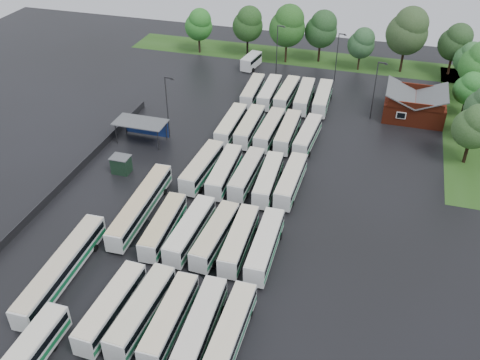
# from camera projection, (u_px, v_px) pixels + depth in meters

# --- Properties ---
(ground) EXTENTS (160.00, 160.00, 0.00)m
(ground) POSITION_uv_depth(u_px,v_px,m) (196.00, 248.00, 64.40)
(ground) COLOR black
(ground) RESTS_ON ground
(brick_building) EXTENTS (10.07, 8.60, 5.39)m
(brick_building) POSITION_uv_depth(u_px,v_px,m) (414.00, 107.00, 91.59)
(brick_building) COLOR #611D0D
(brick_building) RESTS_ON ground
(wash_shed) EXTENTS (8.20, 4.20, 3.58)m
(wash_shed) POSITION_uv_depth(u_px,v_px,m) (142.00, 124.00, 84.27)
(wash_shed) COLOR #2D2D30
(wash_shed) RESTS_ON ground
(utility_hut) EXTENTS (2.70, 2.20, 2.62)m
(utility_hut) POSITION_uv_depth(u_px,v_px,m) (121.00, 164.00, 77.49)
(utility_hut) COLOR black
(utility_hut) RESTS_ON ground
(grass_strip_north) EXTENTS (80.00, 10.00, 0.01)m
(grass_strip_north) POSITION_uv_depth(u_px,v_px,m) (310.00, 58.00, 115.32)
(grass_strip_north) COLOR #244A15
(grass_strip_north) RESTS_ON ground
(grass_strip_east) EXTENTS (10.00, 50.00, 0.01)m
(grass_strip_east) POSITION_uv_depth(u_px,v_px,m) (473.00, 125.00, 90.29)
(grass_strip_east) COLOR #244A15
(grass_strip_east) RESTS_ON ground
(west_fence) EXTENTS (0.10, 50.00, 1.20)m
(west_fence) POSITION_uv_depth(u_px,v_px,m) (69.00, 179.00, 75.67)
(west_fence) COLOR #2D2D30
(west_fence) RESTS_ON ground
(bus_r1c0) EXTENTS (2.73, 11.14, 3.08)m
(bus_r1c0) POSITION_uv_depth(u_px,v_px,m) (111.00, 307.00, 54.39)
(bus_r1c0) COLOR silver
(bus_r1c0) RESTS_ON ground
(bus_r1c1) EXTENTS (2.85, 11.30, 3.12)m
(bus_r1c1) POSITION_uv_depth(u_px,v_px,m) (142.00, 311.00, 53.95)
(bus_r1c1) COLOR silver
(bus_r1c1) RESTS_ON ground
(bus_r1c2) EXTENTS (2.46, 10.87, 3.02)m
(bus_r1c2) POSITION_uv_depth(u_px,v_px,m) (170.00, 319.00, 53.11)
(bus_r1c2) COLOR silver
(bus_r1c2) RESTS_ON ground
(bus_r1c3) EXTENTS (2.77, 11.19, 3.09)m
(bus_r1c3) POSITION_uv_depth(u_px,v_px,m) (201.00, 325.00, 52.42)
(bus_r1c3) COLOR silver
(bus_r1c3) RESTS_ON ground
(bus_r1c4) EXTENTS (2.35, 10.93, 3.04)m
(bus_r1c4) POSITION_uv_depth(u_px,v_px,m) (231.00, 330.00, 51.92)
(bus_r1c4) COLOR silver
(bus_r1c4) RESTS_ON ground
(bus_r2c0) EXTENTS (2.74, 10.92, 3.01)m
(bus_r2c0) POSITION_uv_depth(u_px,v_px,m) (163.00, 226.00, 65.22)
(bus_r2c0) COLOR silver
(bus_r2c0) RESTS_ON ground
(bus_r2c1) EXTENTS (2.73, 11.20, 3.10)m
(bus_r2c1) POSITION_uv_depth(u_px,v_px,m) (190.00, 230.00, 64.55)
(bus_r2c1) COLOR silver
(bus_r2c1) RESTS_ON ground
(bus_r2c2) EXTENTS (2.81, 10.95, 3.02)m
(bus_r2c2) POSITION_uv_depth(u_px,v_px,m) (215.00, 235.00, 63.79)
(bus_r2c2) COLOR silver
(bus_r2c2) RESTS_ON ground
(bus_r2c3) EXTENTS (2.64, 10.93, 3.02)m
(bus_r2c3) POSITION_uv_depth(u_px,v_px,m) (239.00, 240.00, 63.10)
(bus_r2c3) COLOR silver
(bus_r2c3) RESTS_ON ground
(bus_r2c4) EXTENTS (2.69, 11.32, 3.14)m
(bus_r2c4) POSITION_uv_depth(u_px,v_px,m) (265.00, 245.00, 62.20)
(bus_r2c4) COLOR silver
(bus_r2c4) RESTS_ON ground
(bus_r3c0) EXTENTS (2.90, 11.41, 3.15)m
(bus_r3c0) POSITION_uv_depth(u_px,v_px,m) (202.00, 167.00, 76.20)
(bus_r3c0) COLOR silver
(bus_r3c0) RESTS_ON ground
(bus_r3c1) EXTENTS (2.71, 11.15, 3.08)m
(bus_r3c1) POSITION_uv_depth(u_px,v_px,m) (224.00, 171.00, 75.30)
(bus_r3c1) COLOR silver
(bus_r3c1) RESTS_ON ground
(bus_r3c2) EXTENTS (2.48, 10.78, 2.99)m
(bus_r3c2) POSITION_uv_depth(u_px,v_px,m) (247.00, 173.00, 74.94)
(bus_r3c2) COLOR silver
(bus_r3c2) RESTS_ON ground
(bus_r3c3) EXTENTS (2.79, 11.00, 3.04)m
(bus_r3c3) POSITION_uv_depth(u_px,v_px,m) (268.00, 179.00, 73.69)
(bus_r3c3) COLOR silver
(bus_r3c3) RESTS_ON ground
(bus_r3c4) EXTENTS (2.50, 11.04, 3.06)m
(bus_r3c4) POSITION_uv_depth(u_px,v_px,m) (291.00, 180.00, 73.40)
(bus_r3c4) COLOR silver
(bus_r3c4) RESTS_ON ground
(bus_r4c0) EXTENTS (2.44, 11.09, 3.08)m
(bus_r4c0) POSITION_uv_depth(u_px,v_px,m) (231.00, 125.00, 86.72)
(bus_r4c0) COLOR silver
(bus_r4c0) RESTS_ON ground
(bus_r4c1) EXTENTS (2.44, 11.11, 3.09)m
(bus_r4c1) POSITION_uv_depth(u_px,v_px,m) (250.00, 126.00, 86.28)
(bus_r4c1) COLOR silver
(bus_r4c1) RESTS_ON ground
(bus_r4c2) EXTENTS (2.60, 11.10, 3.08)m
(bus_r4c2) POSITION_uv_depth(u_px,v_px,m) (270.00, 129.00, 85.42)
(bus_r4c2) COLOR silver
(bus_r4c2) RESTS_ON ground
(bus_r4c3) EXTENTS (2.45, 11.01, 3.06)m
(bus_r4c3) POSITION_uv_depth(u_px,v_px,m) (288.00, 132.00, 84.80)
(bus_r4c3) COLOR silver
(bus_r4c3) RESTS_ON ground
(bus_r4c4) EXTENTS (2.82, 10.82, 2.98)m
(bus_r4c4) POSITION_uv_depth(u_px,v_px,m) (308.00, 136.00, 83.89)
(bus_r4c4) COLOR silver
(bus_r4c4) RESTS_ON ground
(bus_r5c0) EXTENTS (2.73, 10.79, 2.98)m
(bus_r5c0) POSITION_uv_depth(u_px,v_px,m) (253.00, 91.00, 97.66)
(bus_r5c0) COLOR silver
(bus_r5c0) RESTS_ON ground
(bus_r5c1) EXTENTS (2.53, 10.87, 3.01)m
(bus_r5c1) POSITION_uv_depth(u_px,v_px,m) (270.00, 92.00, 97.19)
(bus_r5c1) COLOR silver
(bus_r5c1) RESTS_ON ground
(bus_r5c2) EXTENTS (2.62, 10.96, 3.03)m
(bus_r5c2) POSITION_uv_depth(u_px,v_px,m) (287.00, 94.00, 96.62)
(bus_r5c2) COLOR silver
(bus_r5c2) RESTS_ON ground
(bus_r5c3) EXTENTS (2.85, 11.26, 3.11)m
(bus_r5c3) POSITION_uv_depth(u_px,v_px,m) (304.00, 96.00, 95.58)
(bus_r5c3) COLOR silver
(bus_r5c3) RESTS_ON ground
(bus_r5c4) EXTENTS (2.76, 11.21, 3.10)m
(bus_r5c4) POSITION_uv_depth(u_px,v_px,m) (322.00, 98.00, 95.00)
(bus_r5c4) COLOR silver
(bus_r5c4) RESTS_ON ground
(artic_bus_west_b) EXTENTS (2.78, 16.20, 2.99)m
(artic_bus_west_b) POSITION_uv_depth(u_px,v_px,m) (141.00, 205.00, 68.76)
(artic_bus_west_b) COLOR silver
(artic_bus_west_b) RESTS_ON ground
(artic_bus_west_c) EXTENTS (2.76, 16.37, 3.03)m
(artic_bus_west_c) POSITION_uv_depth(u_px,v_px,m) (62.00, 268.00, 59.11)
(artic_bus_west_c) COLOR silver
(artic_bus_west_c) RESTS_ON ground
(minibus) EXTENTS (3.06, 6.35, 2.66)m
(minibus) POSITION_uv_depth(u_px,v_px,m) (251.00, 61.00, 110.16)
(minibus) COLOR white
(minibus) RESTS_ON ground
(tree_north_0) EXTENTS (5.95, 5.95, 9.85)m
(tree_north_0) POSITION_uv_depth(u_px,v_px,m) (199.00, 24.00, 114.59)
(tree_north_0) COLOR #2F2119
(tree_north_0) RESTS_ON ground
(tree_north_1) EXTENTS (6.48, 6.48, 10.74)m
(tree_north_1) POSITION_uv_depth(u_px,v_px,m) (248.00, 24.00, 113.19)
(tree_north_1) COLOR black
(tree_north_1) RESTS_ON ground
(tree_north_2) EXTENTS (7.45, 7.45, 12.34)m
(tree_north_2) POSITION_uv_depth(u_px,v_px,m) (288.00, 25.00, 108.96)
(tree_north_2) COLOR #312114
(tree_north_2) RESTS_ON ground
(tree_north_3) EXTENTS (6.69, 6.69, 11.07)m
(tree_north_3) POSITION_uv_depth(u_px,v_px,m) (322.00, 29.00, 109.76)
(tree_north_3) COLOR black
(tree_north_3) RESTS_ON ground
(tree_north_4) EXTENTS (5.40, 5.40, 8.94)m
(tree_north_4) POSITION_uv_depth(u_px,v_px,m) (362.00, 43.00, 106.81)
(tree_north_4) COLOR #332618
(tree_north_4) RESTS_ON ground
(tree_north_5) EXTENTS (8.11, 8.11, 13.43)m
(tree_north_5) POSITION_uv_depth(u_px,v_px,m) (408.00, 30.00, 104.23)
(tree_north_5) COLOR black
(tree_north_5) RESTS_ON ground
(tree_north_6) EXTENTS (6.39, 6.39, 10.58)m
(tree_north_6) POSITION_uv_depth(u_px,v_px,m) (456.00, 42.00, 104.24)
(tree_north_6) COLOR #3C2113
(tree_north_6) RESTS_ON ground
(tree_east_0) EXTENTS (5.92, 5.90, 9.78)m
(tree_east_0) POSITION_uv_depth(u_px,v_px,m) (475.00, 126.00, 76.78)
(tree_east_0) COLOR black
(tree_east_0) RESTS_ON ground
(tree_east_2) EXTENTS (4.93, 4.93, 8.16)m
(tree_east_2) POSITION_uv_depth(u_px,v_px,m) (470.00, 88.00, 90.14)
(tree_east_2) COLOR black
(tree_east_2) RESTS_ON ground
(tree_east_4) EXTENTS (5.34, 5.33, 8.83)m
(tree_east_4) POSITION_uv_depth(u_px,v_px,m) (469.00, 58.00, 100.36)
(tree_east_4) COLOR black
(tree_east_4) RESTS_ON ground
(lamp_post_ne) EXTENTS (1.58, 0.31, 10.25)m
(lamp_post_ne) POSITION_uv_depth(u_px,v_px,m) (376.00, 87.00, 88.88)
(lamp_post_ne) COLOR #2D2D30
(lamp_post_ne) RESTS_ON ground
(lamp_post_nw) EXTENTS (1.62, 0.32, 10.52)m
(lamp_post_nw) POSITION_uv_depth(u_px,v_px,m) (168.00, 103.00, 83.34)
(lamp_post_nw) COLOR #2D2D30
(lamp_post_nw) RESTS_ON ground
(lamp_post_back_w) EXTENTS (1.57, 0.31, 10.20)m
(lamp_post_back_w) POSITION_uv_depth(u_px,v_px,m) (278.00, 47.00, 104.36)
(lamp_post_back_w) COLOR #2D2D30
(lamp_post_back_w) RESTS_ON ground
(lamp_post_back_e) EXTENTS (1.48, 0.29, 9.59)m
(lamp_post_back_e) POSITION_uv_depth(u_px,v_px,m) (338.00, 54.00, 102.25)
(lamp_post_back_e) COLOR #2D2D30
(lamp_post_back_e) RESTS_ON ground
(puddle_2) EXTENTS (5.93, 5.93, 0.01)m
(puddle_2) POSITION_uv_depth(u_px,v_px,m) (132.00, 232.00, 66.89)
(puddle_2) COLOR black
(puddle_2) RESTS_ON ground
(puddle_3) EXTENTS (4.41, 4.41, 0.01)m
(puddle_3) POSITION_uv_depth(u_px,v_px,m) (217.00, 269.00, 61.43)
(puddle_3) COLOR black
(puddle_3) RESTS_ON ground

